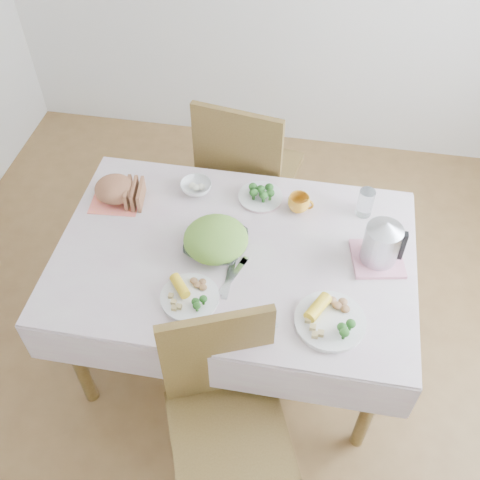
% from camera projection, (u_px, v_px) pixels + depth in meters
% --- Properties ---
extents(floor, '(3.60, 3.60, 0.00)m').
position_uv_depth(floor, '(236.00, 347.00, 2.92)').
color(floor, brown).
rests_on(floor, ground).
extents(dining_table, '(1.40, 0.90, 0.75)m').
position_uv_depth(dining_table, '(235.00, 305.00, 2.64)').
color(dining_table, brown).
rests_on(dining_table, floor).
extents(tablecloth, '(1.50, 1.00, 0.01)m').
position_uv_depth(tablecloth, '(235.00, 253.00, 2.36)').
color(tablecloth, beige).
rests_on(tablecloth, dining_table).
extents(chair_near, '(0.57, 0.57, 0.97)m').
position_uv_depth(chair_near, '(229.00, 436.00, 2.13)').
color(chair_near, brown).
rests_on(chair_near, floor).
extents(chair_far, '(0.55, 0.55, 1.05)m').
position_uv_depth(chair_far, '(251.00, 178.00, 3.11)').
color(chair_far, brown).
rests_on(chair_far, floor).
extents(salad_bowl, '(0.29, 0.29, 0.06)m').
position_uv_depth(salad_bowl, '(216.00, 244.00, 2.34)').
color(salad_bowl, white).
rests_on(salad_bowl, tablecloth).
extents(dinner_plate_left, '(0.30, 0.30, 0.02)m').
position_uv_depth(dinner_plate_left, '(190.00, 297.00, 2.19)').
color(dinner_plate_left, white).
rests_on(dinner_plate_left, tablecloth).
extents(dinner_plate_right, '(0.39, 0.39, 0.02)m').
position_uv_depth(dinner_plate_right, '(330.00, 321.00, 2.11)').
color(dinner_plate_right, white).
rests_on(dinner_plate_right, tablecloth).
extents(broccoli_plate, '(0.22, 0.22, 0.02)m').
position_uv_depth(broccoli_plate, '(260.00, 197.00, 2.56)').
color(broccoli_plate, beige).
rests_on(broccoli_plate, tablecloth).
extents(napkin, '(0.24, 0.24, 0.00)m').
position_uv_depth(napkin, '(117.00, 198.00, 2.57)').
color(napkin, '#FE7661').
rests_on(napkin, tablecloth).
extents(bread_loaf, '(0.23, 0.23, 0.11)m').
position_uv_depth(bread_loaf, '(115.00, 189.00, 2.53)').
color(bread_loaf, brown).
rests_on(bread_loaf, napkin).
extents(fruit_bowl, '(0.15, 0.15, 0.05)m').
position_uv_depth(fruit_bowl, '(196.00, 187.00, 2.59)').
color(fruit_bowl, white).
rests_on(fruit_bowl, tablecloth).
extents(yellow_mug, '(0.11, 0.11, 0.08)m').
position_uv_depth(yellow_mug, '(299.00, 203.00, 2.50)').
color(yellow_mug, orange).
rests_on(yellow_mug, tablecloth).
extents(glass_tumbler, '(0.07, 0.07, 0.13)m').
position_uv_depth(glass_tumbler, '(365.00, 203.00, 2.46)').
color(glass_tumbler, white).
rests_on(glass_tumbler, tablecloth).
extents(pink_tray, '(0.24, 0.24, 0.02)m').
position_uv_depth(pink_tray, '(377.00, 259.00, 2.32)').
color(pink_tray, pink).
rests_on(pink_tray, tablecloth).
extents(electric_kettle, '(0.19, 0.19, 0.21)m').
position_uv_depth(electric_kettle, '(382.00, 240.00, 2.24)').
color(electric_kettle, '#B2B5BA').
rests_on(electric_kettle, pink_tray).
extents(fork_left, '(0.03, 0.22, 0.00)m').
position_uv_depth(fork_left, '(229.00, 278.00, 2.26)').
color(fork_left, silver).
rests_on(fork_left, tablecloth).
extents(fork_right, '(0.09, 0.21, 0.00)m').
position_uv_depth(fork_right, '(233.00, 276.00, 2.27)').
color(fork_right, silver).
rests_on(fork_right, tablecloth).
extents(knife, '(0.16, 0.03, 0.00)m').
position_uv_depth(knife, '(256.00, 324.00, 2.11)').
color(knife, silver).
rests_on(knife, tablecloth).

